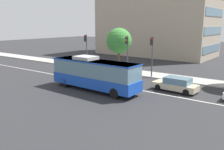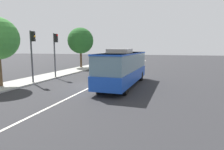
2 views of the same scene
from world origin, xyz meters
name	(u,v)px [view 2 (image 2 of 2)]	position (x,y,z in m)	size (l,w,h in m)	color
ground_plane	(94,86)	(0.00, 0.00, 0.00)	(160.00, 160.00, 0.00)	#28282B
sidewalk_kerb	(29,81)	(0.00, 7.47, 0.07)	(80.00, 3.23, 0.14)	#9E9B93
lane_centre_line	(94,86)	(0.00, 0.00, 0.01)	(76.00, 0.16, 0.01)	silver
transit_bus	(123,67)	(0.74, -2.64, 1.81)	(10.05, 2.72, 3.46)	#1947B7
sedan_beige	(103,69)	(7.78, 1.87, 0.72)	(4.58, 2.00, 1.46)	#C6B793
sedan_white	(117,65)	(14.73, 1.84, 0.72)	(4.57, 1.99, 1.46)	white
traffic_light_mid_block	(55,48)	(2.90, 5.97, 3.56)	(0.32, 0.62, 5.20)	#47474C
traffic_light_far_corner	(33,48)	(-0.84, 6.07, 3.56)	(0.34, 0.62, 5.20)	#47474C
street_tree_kerbside_left	(81,41)	(14.15, 8.29, 4.75)	(4.46, 4.46, 6.99)	#4C3823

